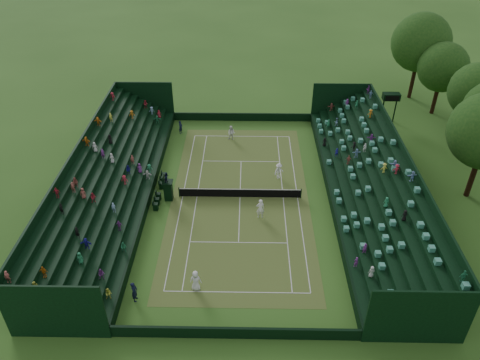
{
  "coord_description": "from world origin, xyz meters",
  "views": [
    {
      "loc": [
        0.66,
        -35.82,
        26.64
      ],
      "look_at": [
        0.0,
        0.0,
        2.0
      ],
      "focal_mm": 35.0,
      "sensor_mm": 36.0,
      "label": 1
    }
  ],
  "objects": [
    {
      "name": "ground",
      "position": [
        0.0,
        0.0,
        0.0
      ],
      "size": [
        160.0,
        160.0,
        0.0
      ],
      "primitive_type": "plane",
      "color": "#315C1D",
      "rests_on": "ground"
    },
    {
      "name": "court_surface",
      "position": [
        0.0,
        0.0,
        0.01
      ],
      "size": [
        12.97,
        26.77,
        0.01
      ],
      "primitive_type": "cube",
      "color": "#457C29",
      "rests_on": "ground"
    },
    {
      "name": "perimeter_wall_north",
      "position": [
        0.0,
        15.88,
        0.5
      ],
      "size": [
        17.17,
        0.2,
        1.0
      ],
      "primitive_type": "cube",
      "color": "black",
      "rests_on": "ground"
    },
    {
      "name": "perimeter_wall_south",
      "position": [
        0.0,
        -15.88,
        0.5
      ],
      "size": [
        17.17,
        0.2,
        1.0
      ],
      "primitive_type": "cube",
      "color": "black",
      "rests_on": "ground"
    },
    {
      "name": "perimeter_wall_east",
      "position": [
        8.48,
        0.0,
        0.5
      ],
      "size": [
        0.2,
        31.77,
        1.0
      ],
      "primitive_type": "cube",
      "color": "black",
      "rests_on": "ground"
    },
    {
      "name": "perimeter_wall_west",
      "position": [
        -8.48,
        0.0,
        0.5
      ],
      "size": [
        0.2,
        31.77,
        1.0
      ],
      "primitive_type": "cube",
      "color": "black",
      "rests_on": "ground"
    },
    {
      "name": "north_grandstand",
      "position": [
        12.66,
        0.0,
        1.55
      ],
      "size": [
        6.6,
        32.0,
        4.9
      ],
      "color": "black",
      "rests_on": "ground"
    },
    {
      "name": "south_grandstand",
      "position": [
        -12.66,
        0.0,
        1.55
      ],
      "size": [
        6.6,
        32.0,
        4.9
      ],
      "color": "black",
      "rests_on": "ground"
    },
    {
      "name": "tennis_net",
      "position": [
        0.0,
        0.0,
        0.53
      ],
      "size": [
        11.67,
        0.1,
        1.06
      ],
      "color": "black",
      "rests_on": "ground"
    },
    {
      "name": "scoreboard_tower",
      "position": [
        17.75,
        16.0,
        3.14
      ],
      "size": [
        2.0,
        1.0,
        3.7
      ],
      "color": "black",
      "rests_on": "ground"
    },
    {
      "name": "tree_row",
      "position": [
        23.45,
        11.05,
        6.58
      ],
      "size": [
        10.01,
        35.23,
        11.23
      ],
      "color": "black",
      "rests_on": "ground"
    },
    {
      "name": "umpire_chair",
      "position": [
        -6.74,
        -0.42,
        1.29
      ],
      "size": [
        0.96,
        0.96,
        3.01
      ],
      "color": "black",
      "rests_on": "ground"
    },
    {
      "name": "courtside_chairs",
      "position": [
        -7.72,
        0.43,
        0.38
      ],
      "size": [
        0.46,
        5.44,
        1.0
      ],
      "color": "black",
      "rests_on": "ground"
    },
    {
      "name": "player_near_west",
      "position": [
        -3.07,
        -11.62,
        0.9
      ],
      "size": [
        0.92,
        0.63,
        1.8
      ],
      "primitive_type": "imported",
      "rotation": [
        0.0,
        0.0,
        3.07
      ],
      "color": "white",
      "rests_on": "ground"
    },
    {
      "name": "player_near_east",
      "position": [
        1.87,
        -2.99,
        0.99
      ],
      "size": [
        0.76,
        0.54,
        1.99
      ],
      "primitive_type": "imported",
      "rotation": [
        0.0,
        0.0,
        3.23
      ],
      "color": "white",
      "rests_on": "ground"
    },
    {
      "name": "player_far_west",
      "position": [
        -1.19,
        11.09,
        0.87
      ],
      "size": [
        1.03,
        0.93,
        1.74
      ],
      "primitive_type": "imported",
      "rotation": [
        0.0,
        0.0,
        -0.38
      ],
      "color": "white",
      "rests_on": "ground"
    },
    {
      "name": "player_far_east",
      "position": [
        3.84,
        3.35,
        0.85
      ],
      "size": [
        1.25,
        1.17,
        1.69
      ],
      "primitive_type": "imported",
      "rotation": [
        0.0,
        0.0,
        0.67
      ],
      "color": "white",
      "rests_on": "ground"
    },
    {
      "name": "line_judge_north",
      "position": [
        -7.18,
        12.52,
        0.79
      ],
      "size": [
        0.57,
        0.67,
        1.57
      ],
      "primitive_type": "imported",
      "rotation": [
        0.0,
        0.0,
        1.18
      ],
      "color": "black",
      "rests_on": "ground"
    },
    {
      "name": "line_judge_south",
      "position": [
        -7.4,
        -12.74,
        0.87
      ],
      "size": [
        0.44,
        0.65,
        1.74
      ],
      "primitive_type": "imported",
      "rotation": [
        0.0,
        0.0,
        1.53
      ],
      "color": "black",
      "rests_on": "ground"
    }
  ]
}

